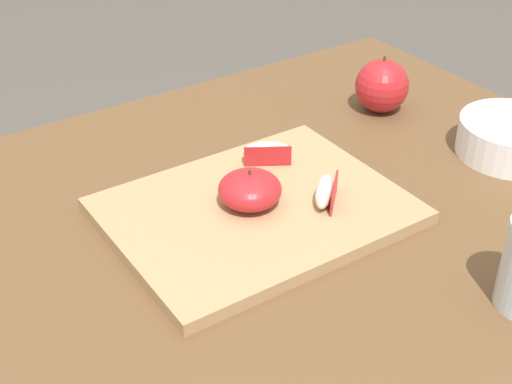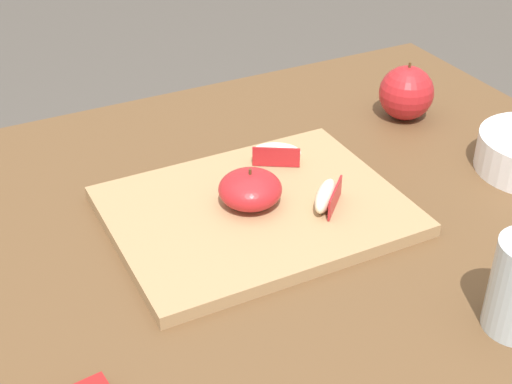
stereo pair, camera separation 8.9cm
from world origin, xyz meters
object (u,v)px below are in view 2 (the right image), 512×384
whole_apple_crimson (406,93)px  apple_wedge_near_knife (277,153)px  cutting_board (256,211)px  apple_half_skin_up (250,189)px  apple_wedge_right (326,196)px

whole_apple_crimson → apple_wedge_near_knife: bearing=-167.6°
cutting_board → apple_half_skin_up: bearing=127.1°
apple_wedge_near_knife → whole_apple_crimson: size_ratio=0.75×
apple_wedge_near_knife → cutting_board: bearing=-131.8°
cutting_board → whole_apple_crimson: (0.33, 0.14, 0.03)m
apple_half_skin_up → apple_wedge_near_knife: size_ratio=1.15×
apple_half_skin_up → apple_wedge_near_knife: (0.08, 0.07, -0.01)m
cutting_board → apple_half_skin_up: size_ratio=4.53×
cutting_board → whole_apple_crimson: size_ratio=3.88×
whole_apple_crimson → cutting_board: bearing=-157.4°
cutting_board → apple_half_skin_up: apple_half_skin_up is taller
apple_wedge_near_knife → whole_apple_crimson: (0.26, 0.06, 0.01)m
apple_half_skin_up → whole_apple_crimson: whole_apple_crimson is taller
apple_wedge_right → apple_wedge_near_knife: (-0.00, 0.12, 0.00)m
apple_wedge_right → whole_apple_crimson: 0.31m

